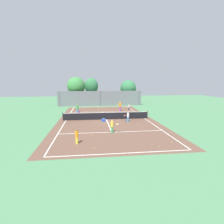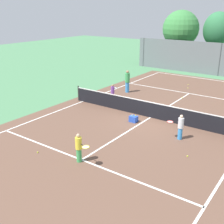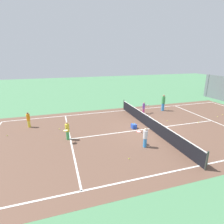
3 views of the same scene
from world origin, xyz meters
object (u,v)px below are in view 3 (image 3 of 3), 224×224
Objects in this scene: tennis_ball_4 at (129,158)px; player_3 at (67,130)px; tennis_ball_5 at (223,114)px; tennis_ball_2 at (59,129)px; tennis_ball_0 at (181,149)px; tennis_ball_13 at (7,136)px; tennis_ball_6 at (168,108)px; tennis_ball_7 at (218,117)px; player_0 at (163,103)px; tennis_ball_1 at (199,122)px; tennis_ball_12 at (175,143)px; player_1 at (145,137)px; player_6 at (28,120)px; ball_crate at (134,126)px; player_2 at (144,108)px; tennis_ball_8 at (167,121)px.

player_3 is at bearing -139.34° from tennis_ball_4.
tennis_ball_2 is at bearing -93.73° from tennis_ball_5.
tennis_ball_0 and tennis_ball_13 have the same top height.
tennis_ball_6 is 4.98m from tennis_ball_7.
tennis_ball_4 is at bearing -42.60° from player_0.
player_0 is at bearing -166.30° from tennis_ball_1.
tennis_ball_0 is at bearing -61.36° from tennis_ball_5.
tennis_ball_12 is at bearing -26.47° from player_0.
player_1 is at bearing 60.70° from player_3.
player_0 is 14.93m from tennis_ball_13.
tennis_ball_12 is 12.20m from tennis_ball_13.
ball_crate is at bearing 70.73° from player_6.
player_0 is at bearing 126.06° from ball_crate.
player_3 is 20.25× the size of tennis_ball_12.
tennis_ball_6 is 8.77m from tennis_ball_12.
player_3 is 1.03× the size of player_6.
player_1 is at bearing -95.62° from tennis_ball_12.
tennis_ball_1 is at bearing 13.70° from player_0.
player_2 is 8.85m from player_3.
player_1 reaches higher than tennis_ball_8.
tennis_ball_13 is (-1.98, -15.76, 0.00)m from tennis_ball_1.
tennis_ball_8 is (2.67, 1.02, -0.60)m from player_2.
tennis_ball_0 is 9.85m from tennis_ball_5.
player_6 is 14.79m from tennis_ball_1.
player_2 is at bearing -110.47° from tennis_ball_5.
tennis_ball_8 is at bearing -95.45° from tennis_ball_7.
player_1 reaches higher than tennis_ball_4.
player_6 is at bearing -139.39° from tennis_ball_4.
player_1 is 1.10× the size of player_2.
tennis_ball_1 is at bearing 82.84° from tennis_ball_13.
ball_crate is at bearing 168.40° from player_1.
tennis_ball_4 is at bearing -32.38° from player_2.
tennis_ball_0 is 3.63m from tennis_ball_4.
player_1 is 20.21× the size of tennis_ball_0.
player_6 reaches higher than tennis_ball_8.
player_6 is at bearing -118.27° from tennis_ball_2.
player_6 is (-6.03, -7.61, -0.03)m from player_1.
player_0 is at bearing 153.53° from tennis_ball_12.
tennis_ball_1 is at bearing 121.99° from tennis_ball_12.
tennis_ball_0 is at bearing 61.83° from player_3.
tennis_ball_2 is 16.01m from tennis_ball_5.
tennis_ball_2 is 12.20m from tennis_ball_6.
tennis_ball_1 is 1.00× the size of tennis_ball_6.
player_6 reaches higher than tennis_ball_6.
player_1 is 20.21× the size of tennis_ball_5.
tennis_ball_13 is (-0.89, -19.73, 0.00)m from tennis_ball_5.
player_0 is at bearing 112.00° from player_3.
tennis_ball_5 is 5.42m from tennis_ball_6.
tennis_ball_0 is at bearing -8.82° from player_2.
tennis_ball_4 is at bearing 40.61° from player_6.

